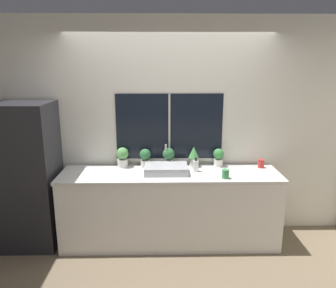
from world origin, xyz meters
TOP-DOWN VIEW (x-y plane):
  - ground_plane at (0.00, 0.00)m, footprint 14.00×14.00m
  - wall_back at (0.00, 0.68)m, footprint 8.00×0.09m
  - wall_left at (-2.31, 1.50)m, footprint 0.06×7.00m
  - wall_right at (2.31, 1.50)m, footprint 0.06×7.00m
  - counter at (0.00, 0.31)m, footprint 2.59×0.64m
  - refrigerator at (-1.69, 0.32)m, footprint 0.69×0.63m
  - sink at (-0.05, 0.32)m, footprint 0.50×0.39m
  - potted_plant_far_left at (-0.58, 0.54)m, footprint 0.15×0.15m
  - potted_plant_left at (-0.30, 0.54)m, footprint 0.14×0.14m
  - potted_plant_center at (-0.01, 0.54)m, footprint 0.15×0.15m
  - potted_plant_right at (0.30, 0.54)m, footprint 0.13×0.13m
  - potted_plant_far_right at (0.61, 0.54)m, footprint 0.13×0.13m
  - soap_bottle at (0.31, 0.35)m, footprint 0.06×0.06m
  - mug_green at (0.62, 0.11)m, footprint 0.08×0.08m
  - mug_red at (1.13, 0.48)m, footprint 0.08×0.08m

SIDE VIEW (x-z plane):
  - ground_plane at x=0.00m, z-range 0.00..0.00m
  - counter at x=0.00m, z-range 0.00..0.89m
  - refrigerator at x=-1.69m, z-range 0.00..1.72m
  - sink at x=-0.05m, z-range 0.79..1.08m
  - mug_green at x=0.62m, z-range 0.89..0.99m
  - mug_red at x=1.13m, z-range 0.89..0.99m
  - soap_bottle at x=0.31m, z-range 0.88..1.05m
  - potted_plant_far_right at x=0.61m, z-range 0.90..1.13m
  - potted_plant_left at x=-0.30m, z-range 0.90..1.13m
  - potted_plant_far_left at x=-0.58m, z-range 0.90..1.15m
  - potted_plant_center at x=-0.01m, z-range 0.91..1.15m
  - potted_plant_right at x=0.30m, z-range 0.91..1.16m
  - wall_back at x=0.00m, z-range 0.00..2.70m
  - wall_left at x=-2.31m, z-range 0.00..2.70m
  - wall_right at x=2.31m, z-range 0.00..2.70m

